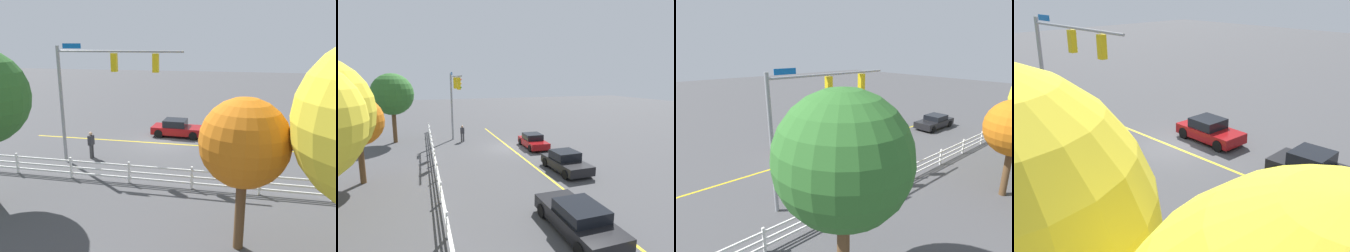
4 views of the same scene
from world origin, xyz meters
TOP-DOWN VIEW (x-y plane):
  - ground_plane at (0.00, 0.00)m, footprint 120.00×120.00m
  - lane_center_stripe at (-4.00, 0.00)m, footprint 28.00×0.16m
  - signal_assembly at (2.84, 4.66)m, footprint 7.34×0.38m
  - car_1 at (-7.17, -1.73)m, footprint 4.05×2.10m
  - car_2 at (-0.62, -2.09)m, footprint 3.96×1.92m
  - pedestrian at (3.75, 3.85)m, footprint 0.29×0.42m
  - white_rail_fence at (-3.00, 6.96)m, footprint 26.10×0.10m

SIDE VIEW (x-z plane):
  - ground_plane at x=0.00m, z-range 0.00..0.00m
  - lane_center_stripe at x=-4.00m, z-range 0.00..0.01m
  - white_rail_fence at x=-3.00m, z-range 0.03..1.18m
  - car_2 at x=-0.62m, z-range -0.03..1.28m
  - car_1 at x=-7.17m, z-range -0.04..1.36m
  - pedestrian at x=3.75m, z-range 0.08..1.77m
  - signal_assembly at x=2.84m, z-range 1.43..8.44m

